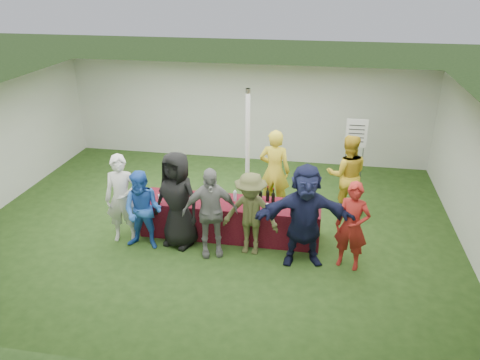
% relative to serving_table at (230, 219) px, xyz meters
% --- Properties ---
extents(ground, '(60.00, 60.00, 0.00)m').
position_rel_serving_table_xyz_m(ground, '(-0.40, 0.31, -0.38)').
color(ground, '#284719').
rests_on(ground, ground).
extents(tent, '(10.00, 10.00, 10.00)m').
position_rel_serving_table_xyz_m(tent, '(0.10, 1.51, 0.98)').
color(tent, white).
rests_on(tent, ground).
extents(serving_table, '(3.60, 0.80, 0.75)m').
position_rel_serving_table_xyz_m(serving_table, '(0.00, 0.00, 0.00)').
color(serving_table, maroon).
rests_on(serving_table, ground).
extents(wine_bottles, '(0.63, 0.14, 0.32)m').
position_rel_serving_table_xyz_m(wine_bottles, '(0.59, 0.14, 0.50)').
color(wine_bottles, black).
rests_on(wine_bottles, serving_table).
extents(wine_glasses, '(2.76, 0.13, 0.16)m').
position_rel_serving_table_xyz_m(wine_glasses, '(-0.30, -0.27, 0.49)').
color(wine_glasses, silver).
rests_on(wine_glasses, serving_table).
extents(water_bottle, '(0.07, 0.07, 0.23)m').
position_rel_serving_table_xyz_m(water_bottle, '(0.08, 0.08, 0.48)').
color(water_bottle, silver).
rests_on(water_bottle, serving_table).
extents(bar_towel, '(0.25, 0.18, 0.03)m').
position_rel_serving_table_xyz_m(bar_towel, '(1.63, 0.05, 0.39)').
color(bar_towel, white).
rests_on(bar_towel, serving_table).
extents(dump_bucket, '(0.23, 0.23, 0.18)m').
position_rel_serving_table_xyz_m(dump_bucket, '(1.56, -0.22, 0.46)').
color(dump_bucket, slate).
rests_on(dump_bucket, serving_table).
extents(wine_list_sign, '(0.50, 0.03, 1.80)m').
position_rel_serving_table_xyz_m(wine_list_sign, '(2.52, 2.72, 0.94)').
color(wine_list_sign, slate).
rests_on(wine_list_sign, ground).
extents(staff_pourer, '(0.73, 0.51, 1.90)m').
position_rel_serving_table_xyz_m(staff_pourer, '(0.74, 1.27, 0.57)').
color(staff_pourer, yellow).
rests_on(staff_pourer, ground).
extents(staff_back, '(0.94, 0.76, 1.82)m').
position_rel_serving_table_xyz_m(staff_back, '(2.31, 1.44, 0.53)').
color(staff_back, gold).
rests_on(staff_back, ground).
extents(customer_0, '(0.73, 0.55, 1.81)m').
position_rel_serving_table_xyz_m(customer_0, '(-2.04, -0.53, 0.53)').
color(customer_0, silver).
rests_on(customer_0, ground).
extents(customer_1, '(0.80, 0.63, 1.59)m').
position_rel_serving_table_xyz_m(customer_1, '(-1.54, -0.74, 0.42)').
color(customer_1, blue).
rests_on(customer_1, ground).
extents(customer_2, '(1.09, 0.87, 1.93)m').
position_rel_serving_table_xyz_m(customer_2, '(-0.92, -0.51, 0.59)').
color(customer_2, black).
rests_on(customer_2, ground).
extents(customer_3, '(1.12, 0.74, 1.76)m').
position_rel_serving_table_xyz_m(customer_3, '(-0.23, -0.73, 0.51)').
color(customer_3, gray).
rests_on(customer_3, ground).
extents(customer_4, '(1.11, 0.69, 1.65)m').
position_rel_serving_table_xyz_m(customer_4, '(0.50, -0.56, 0.45)').
color(customer_4, '#4F502A').
rests_on(customer_4, ground).
extents(customer_5, '(1.87, 0.88, 1.94)m').
position_rel_serving_table_xyz_m(customer_5, '(1.51, -0.71, 0.60)').
color(customer_5, '#161A3A').
rests_on(customer_5, ground).
extents(customer_6, '(0.70, 0.56, 1.66)m').
position_rel_serving_table_xyz_m(customer_6, '(2.35, -0.70, 0.46)').
color(customer_6, maroon).
rests_on(customer_6, ground).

